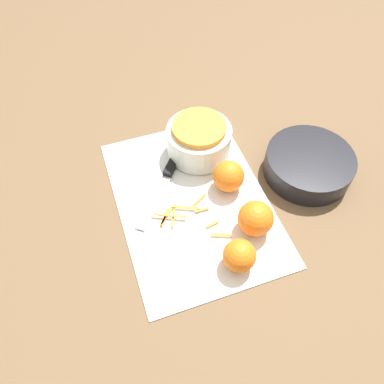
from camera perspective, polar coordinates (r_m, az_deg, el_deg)
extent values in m
plane|color=brown|center=(0.86, 0.00, -1.41)|extent=(4.00, 4.00, 0.00)
cube|color=silver|center=(0.86, 0.00, -1.30)|extent=(0.47, 0.33, 0.01)
cylinder|color=silver|center=(0.92, 1.05, 7.82)|extent=(0.16, 0.16, 0.07)
cylinder|color=orange|center=(0.89, 1.09, 9.71)|extent=(0.13, 0.13, 0.02)
cylinder|color=black|center=(0.93, 17.33, 4.04)|extent=(0.21, 0.21, 0.06)
cube|color=black|center=(0.92, -2.74, 4.77)|extent=(0.09, 0.08, 0.02)
cube|color=#B2B2B7|center=(0.85, -5.83, -1.53)|extent=(0.13, 0.11, 0.00)
sphere|color=orange|center=(0.79, 9.67, -4.00)|extent=(0.08, 0.08, 0.08)
sphere|color=orange|center=(0.85, 5.59, 2.41)|extent=(0.07, 0.07, 0.07)
sphere|color=orange|center=(0.75, 7.23, -9.61)|extent=(0.07, 0.07, 0.07)
cube|color=orange|center=(0.82, 3.15, -4.90)|extent=(0.01, 0.03, 0.00)
cube|color=orange|center=(0.84, 1.53, -2.75)|extent=(0.01, 0.03, 0.00)
cube|color=orange|center=(0.84, -0.99, -2.37)|extent=(0.03, 0.06, 0.00)
cube|color=orange|center=(0.83, -3.88, -3.63)|extent=(0.04, 0.04, 0.00)
cube|color=orange|center=(0.82, -3.41, -3.59)|extent=(0.04, 0.07, 0.00)
cube|color=#F79C30|center=(0.80, 4.55, -6.46)|extent=(0.02, 0.04, 0.00)
cube|color=orange|center=(0.83, -2.82, -3.53)|extent=(0.06, 0.03, 0.00)
cube|color=orange|center=(0.83, -4.17, -3.82)|extent=(0.04, 0.03, 0.00)
cube|color=orange|center=(0.85, 0.99, -1.28)|extent=(0.03, 0.04, 0.00)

